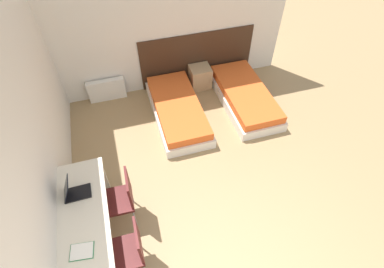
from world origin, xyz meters
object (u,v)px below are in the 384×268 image
(bed_near_window, at_px, (178,110))
(chair_near_laptop, at_px, (121,197))
(bed_near_door, at_px, (245,96))
(chair_near_notebook, at_px, (129,249))
(nightstand, at_px, (200,77))
(laptop, at_px, (74,192))

(bed_near_window, height_order, chair_near_laptop, chair_near_laptop)
(bed_near_door, distance_m, chair_near_notebook, 3.69)
(nightstand, distance_m, laptop, 3.59)
(bed_near_window, relative_size, nightstand, 4.10)
(bed_near_window, distance_m, nightstand, 1.04)
(bed_near_window, relative_size, laptop, 5.74)
(bed_near_door, distance_m, laptop, 3.69)
(chair_near_laptop, xyz_separation_m, laptop, (-0.54, 0.06, 0.30))
(laptop, bearing_deg, bed_near_door, 27.79)
(bed_near_door, distance_m, nightstand, 1.04)
(bed_near_window, bearing_deg, nightstand, 48.06)
(bed_near_window, distance_m, chair_near_laptop, 2.22)
(bed_near_door, relative_size, chair_near_laptop, 2.07)
(bed_near_window, xyz_separation_m, chair_near_notebook, (-1.26, -2.54, 0.35))
(bed_near_door, xyz_separation_m, laptop, (-3.19, -1.74, 0.65))
(chair_near_laptop, relative_size, chair_near_notebook, 1.00)
(bed_near_door, xyz_separation_m, nightstand, (-0.70, 0.77, 0.07))
(chair_near_notebook, distance_m, laptop, 1.01)
(bed_near_door, height_order, nightstand, nightstand)
(bed_near_window, relative_size, bed_near_door, 1.00)
(bed_near_door, height_order, chair_near_notebook, chair_near_notebook)
(bed_near_door, xyz_separation_m, chair_near_laptop, (-2.65, -1.80, 0.35))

